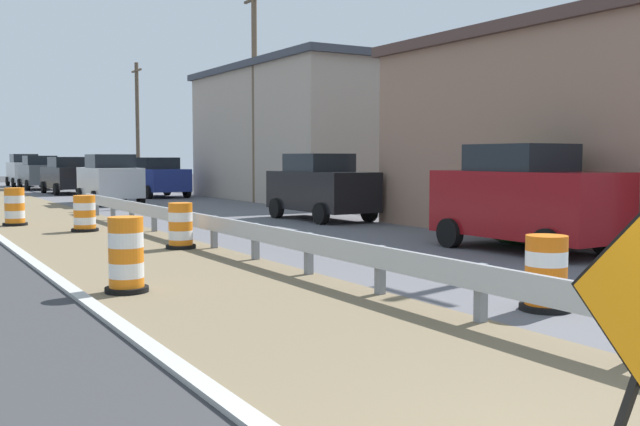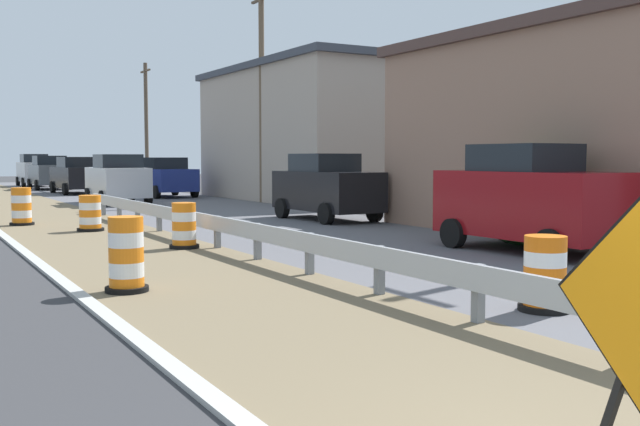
% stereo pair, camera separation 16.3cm
% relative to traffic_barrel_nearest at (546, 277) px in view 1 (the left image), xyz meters
% --- Properties ---
extents(traffic_barrel_nearest, '(0.66, 0.66, 0.97)m').
position_rel_traffic_barrel_nearest_xyz_m(traffic_barrel_nearest, '(0.00, 0.00, 0.00)').
color(traffic_barrel_nearest, orange).
rests_on(traffic_barrel_nearest, ground).
extents(traffic_barrel_close, '(0.63, 0.63, 1.10)m').
position_rel_traffic_barrel_nearest_xyz_m(traffic_barrel_close, '(-4.27, 3.99, 0.07)').
color(traffic_barrel_close, orange).
rests_on(traffic_barrel_close, ground).
extents(traffic_barrel_mid, '(0.64, 0.64, 0.99)m').
position_rel_traffic_barrel_nearest_xyz_m(traffic_barrel_mid, '(-1.83, 8.48, 0.01)').
color(traffic_barrel_mid, orange).
rests_on(traffic_barrel_mid, ground).
extents(traffic_barrel_far, '(0.71, 0.71, 0.96)m').
position_rel_traffic_barrel_nearest_xyz_m(traffic_barrel_far, '(-2.76, 13.26, -0.00)').
color(traffic_barrel_far, orange).
rests_on(traffic_barrel_far, ground).
extents(traffic_barrel_farther, '(0.68, 0.68, 1.09)m').
position_rel_traffic_barrel_nearest_xyz_m(traffic_barrel_farther, '(-4.11, 15.99, 0.06)').
color(traffic_barrel_farther, orange).
rests_on(traffic_barrel_farther, ground).
extents(car_lead_near_lane, '(2.20, 4.82, 1.99)m').
position_rel_traffic_barrel_nearest_xyz_m(car_lead_near_lane, '(1.13, 34.35, 0.57)').
color(car_lead_near_lane, black).
rests_on(car_lead_near_lane, ground).
extents(car_trailing_near_lane, '(2.06, 4.09, 2.23)m').
position_rel_traffic_barrel_nearest_xyz_m(car_trailing_near_lane, '(4.18, 4.37, 0.68)').
color(car_trailing_near_lane, maroon).
rests_on(car_trailing_near_lane, ground).
extents(car_lead_far_lane, '(1.95, 4.26, 2.19)m').
position_rel_traffic_barrel_nearest_xyz_m(car_lead_far_lane, '(0.71, 46.31, 0.66)').
color(car_lead_far_lane, silver).
rests_on(car_lead_far_lane, ground).
extents(car_mid_far_lane, '(2.27, 4.09, 1.96)m').
position_rel_traffic_barrel_nearest_xyz_m(car_mid_far_lane, '(4.29, 28.70, 0.55)').
color(car_mid_far_lane, navy).
rests_on(car_mid_far_lane, ground).
extents(car_trailing_far_lane, '(2.15, 4.39, 2.09)m').
position_rel_traffic_barrel_nearest_xyz_m(car_trailing_far_lane, '(0.82, 24.47, 0.61)').
color(car_trailing_far_lane, silver).
rests_on(car_trailing_far_lane, ground).
extents(car_distant_a, '(2.07, 4.12, 2.08)m').
position_rel_traffic_barrel_nearest_xyz_m(car_distant_a, '(4.48, 13.17, 0.60)').
color(car_distant_a, black).
rests_on(car_distant_a, ground).
extents(car_distant_b, '(2.11, 4.34, 2.07)m').
position_rel_traffic_barrel_nearest_xyz_m(car_distant_b, '(0.78, 40.74, 0.60)').
color(car_distant_b, '#4C5156').
rests_on(car_distant_b, ground).
extents(roadside_shop_near, '(8.68, 10.45, 5.24)m').
position_rel_traffic_barrel_nearest_xyz_m(roadside_shop_near, '(9.75, 6.56, 2.20)').
color(roadside_shop_near, '#93705B').
rests_on(roadside_shop_near, ground).
extents(roadside_shop_far, '(8.60, 12.82, 6.21)m').
position_rel_traffic_barrel_nearest_xyz_m(roadside_shop_far, '(10.65, 23.50, 2.69)').
color(roadside_shop_far, '#AD9E8E').
rests_on(roadside_shop_far, ground).
extents(utility_pole_near, '(0.24, 1.80, 8.94)m').
position_rel_traffic_barrel_nearest_xyz_m(utility_pole_near, '(6.62, 3.55, 4.20)').
color(utility_pole_near, brown).
rests_on(utility_pole_near, ground).
extents(utility_pole_mid, '(0.24, 1.80, 9.24)m').
position_rel_traffic_barrel_nearest_xyz_m(utility_pole_mid, '(6.58, 22.36, 4.35)').
color(utility_pole_mid, brown).
rests_on(utility_pole_mid, ground).
extents(utility_pole_far, '(0.24, 1.80, 7.87)m').
position_rel_traffic_barrel_nearest_xyz_m(utility_pole_far, '(6.39, 38.98, 3.66)').
color(utility_pole_far, brown).
rests_on(utility_pole_far, ground).
extents(bush_roadside, '(2.29, 2.29, 2.07)m').
position_rel_traffic_barrel_nearest_xyz_m(bush_roadside, '(4.96, 5.27, 0.60)').
color(bush_roadside, '#286028').
rests_on(bush_roadside, ground).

